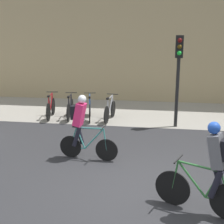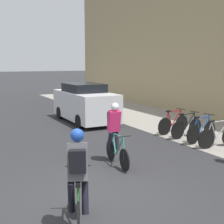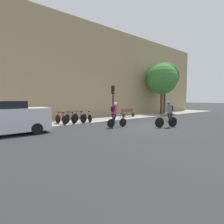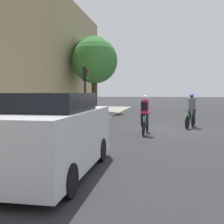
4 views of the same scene
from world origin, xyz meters
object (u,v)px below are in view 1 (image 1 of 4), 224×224
object	(u,v)px
parked_bike_1	(70,109)
parked_bike_3	(110,110)
parked_bike_0	(51,108)
cyclist_pink	(82,125)
cyclist_grey	(211,167)
parked_bike_2	(90,109)
traffic_light_pole	(179,64)

from	to	relation	value
parked_bike_1	parked_bike_3	bearing A→B (deg)	-0.02
parked_bike_0	parked_bike_1	xyz separation A→B (m)	(0.79, 0.00, -0.00)
cyclist_pink	cyclist_grey	distance (m)	3.73
cyclist_grey	parked_bike_2	distance (m)	7.16
parked_bike_3	parked_bike_0	bearing A→B (deg)	179.99
cyclist_pink	cyclist_grey	bearing A→B (deg)	-37.48
cyclist_pink	parked_bike_0	world-z (taller)	cyclist_pink
cyclist_grey	parked_bike_0	bearing A→B (deg)	130.23
cyclist_pink	parked_bike_3	world-z (taller)	cyclist_pink
cyclist_grey	parked_bike_1	size ratio (longest dim) A/B	1.09
cyclist_pink	parked_bike_3	xyz separation A→B (m)	(0.13, 3.89, -0.55)
cyclist_grey	parked_bike_1	world-z (taller)	cyclist_grey
cyclist_grey	parked_bike_2	world-z (taller)	cyclist_grey
parked_bike_0	parked_bike_2	xyz separation A→B (m)	(1.59, 0.00, 0.00)
cyclist_pink	parked_bike_1	xyz separation A→B (m)	(-1.46, 3.89, -0.54)
parked_bike_3	traffic_light_pole	distance (m)	3.13
parked_bike_0	parked_bike_3	size ratio (longest dim) A/B	1.02
parked_bike_2	parked_bike_1	bearing A→B (deg)	-179.99
parked_bike_0	parked_bike_3	bearing A→B (deg)	-0.01
cyclist_grey	cyclist_pink	bearing A→B (deg)	142.52
parked_bike_3	traffic_light_pole	size ratio (longest dim) A/B	0.51
cyclist_grey	parked_bike_2	xyz separation A→B (m)	(-3.62, 6.16, -0.53)
cyclist_pink	parked_bike_0	xyz separation A→B (m)	(-2.25, 3.89, -0.54)
parked_bike_2	parked_bike_3	size ratio (longest dim) A/B	1.01
traffic_light_pole	parked_bike_2	bearing A→B (deg)	171.27
traffic_light_pole	parked_bike_3	bearing A→B (deg)	168.57
parked_bike_0	parked_bike_2	size ratio (longest dim) A/B	1.01
parked_bike_1	cyclist_pink	bearing A→B (deg)	-69.44
cyclist_pink	parked_bike_1	world-z (taller)	cyclist_pink
parked_bike_0	parked_bike_2	world-z (taller)	parked_bike_2
parked_bike_2	traffic_light_pole	size ratio (longest dim) A/B	0.52
parked_bike_1	traffic_light_pole	bearing A→B (deg)	-7.04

